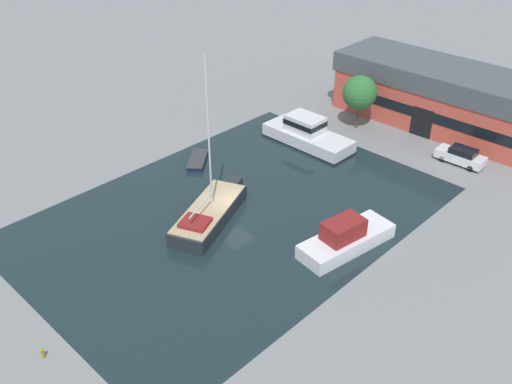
% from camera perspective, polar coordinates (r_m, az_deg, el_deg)
% --- Properties ---
extents(ground_plane, '(440.00, 440.00, 0.00)m').
position_cam_1_polar(ground_plane, '(48.06, -2.16, -2.19)').
color(ground_plane, gray).
extents(water_canal, '(24.24, 34.69, 0.01)m').
position_cam_1_polar(water_canal, '(48.06, -2.16, -2.19)').
color(water_canal, '#19282D').
rests_on(water_canal, ground).
extents(warehouse_building, '(23.61, 8.42, 6.57)m').
position_cam_1_polar(warehouse_building, '(65.11, 18.14, 9.09)').
color(warehouse_building, '#C64C3D').
rests_on(warehouse_building, ground).
extents(quay_tree_near_building, '(3.66, 3.66, 5.88)m').
position_cam_1_polar(quay_tree_near_building, '(61.93, 10.33, 9.74)').
color(quay_tree_near_building, brown).
rests_on(quay_tree_near_building, ground).
extents(parked_car, '(4.70, 1.99, 1.67)m').
position_cam_1_polar(parked_car, '(58.48, 19.81, 3.43)').
color(parked_car, silver).
rests_on(parked_car, ground).
extents(sailboat_moored, '(6.34, 10.17, 13.99)m').
position_cam_1_polar(sailboat_moored, '(47.02, -4.64, -2.05)').
color(sailboat_moored, '#23282D').
rests_on(sailboat_moored, water_canal).
extents(motor_cruiser, '(9.67, 3.63, 3.03)m').
position_cam_1_polar(motor_cruiser, '(58.78, 5.14, 5.72)').
color(motor_cruiser, silver).
rests_on(motor_cruiser, water_canal).
extents(small_dinghy, '(3.74, 4.09, 0.48)m').
position_cam_1_polar(small_dinghy, '(55.77, -5.86, 3.18)').
color(small_dinghy, '#19234C').
rests_on(small_dinghy, water_canal).
extents(cabin_boat, '(3.95, 8.35, 2.64)m').
position_cam_1_polar(cabin_boat, '(44.21, 8.95, -4.57)').
color(cabin_boat, white).
rests_on(cabin_boat, water_canal).
extents(mooring_bollard, '(0.22, 0.22, 0.74)m').
position_cam_1_polar(mooring_bollard, '(38.20, -20.56, -14.83)').
color(mooring_bollard, olive).
rests_on(mooring_bollard, ground).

